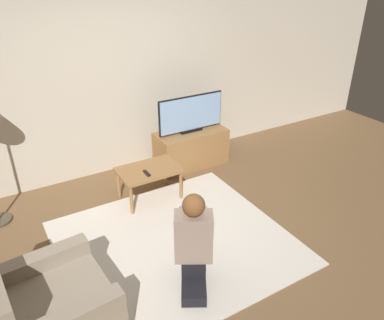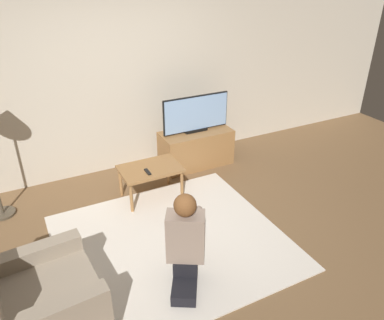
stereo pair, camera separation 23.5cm
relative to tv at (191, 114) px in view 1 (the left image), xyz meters
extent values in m
plane|color=brown|center=(-1.05, -1.47, -0.79)|extent=(10.00, 10.00, 0.00)
cube|color=beige|center=(-1.05, 0.46, 0.51)|extent=(10.00, 0.06, 2.60)
cube|color=silver|center=(-1.05, -1.47, -0.79)|extent=(2.32, 2.13, 0.02)
cube|color=olive|center=(0.00, 0.00, -0.53)|extent=(1.03, 0.48, 0.53)
cube|color=black|center=(0.00, 0.00, -0.25)|extent=(0.34, 0.08, 0.04)
cube|color=black|center=(0.00, 0.00, 0.01)|extent=(0.99, 0.03, 0.50)
cube|color=#8CB2E0|center=(0.00, 0.00, 0.01)|extent=(0.96, 0.04, 0.47)
cube|color=olive|center=(-0.92, -0.54, -0.39)|extent=(0.74, 0.51, 0.04)
cylinder|color=olive|center=(-1.25, -0.75, -0.60)|extent=(0.04, 0.04, 0.39)
cylinder|color=olive|center=(-0.59, -0.75, -0.60)|extent=(0.04, 0.04, 0.39)
cylinder|color=olive|center=(-1.25, -0.32, -0.60)|extent=(0.04, 0.04, 0.39)
cylinder|color=olive|center=(-0.59, -0.32, -0.60)|extent=(0.04, 0.04, 0.39)
cube|color=gray|center=(-2.39, -1.98, -0.58)|extent=(0.92, 0.91, 0.43)
cube|color=gray|center=(-2.41, -1.64, -0.51)|extent=(0.86, 0.21, 0.57)
cube|color=black|center=(-1.22, -2.14, -0.72)|extent=(0.39, 0.46, 0.11)
cube|color=black|center=(-1.14, -2.00, -0.60)|extent=(0.31, 0.32, 0.14)
cube|color=gray|center=(-1.14, -2.00, -0.29)|extent=(0.39, 0.34, 0.47)
sphere|color=tan|center=(-1.14, -2.00, 0.04)|extent=(0.19, 0.19, 0.19)
sphere|color=brown|center=(-1.15, -2.02, 0.06)|extent=(0.20, 0.20, 0.20)
cube|color=black|center=(-0.96, -1.68, -0.27)|extent=(0.13, 0.10, 0.04)
cylinder|color=gray|center=(-0.93, -1.84, -0.27)|extent=(0.21, 0.30, 0.07)
cylinder|color=gray|center=(-1.11, -1.73, -0.27)|extent=(0.21, 0.30, 0.07)
cube|color=black|center=(-0.99, -0.64, -0.36)|extent=(0.04, 0.15, 0.02)
camera|label=1|loc=(-2.49, -4.26, 1.85)|focal=35.00mm
camera|label=2|loc=(-2.28, -4.37, 1.85)|focal=35.00mm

